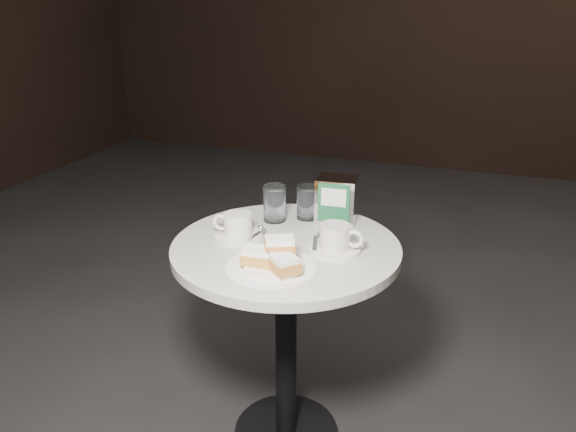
{
  "coord_description": "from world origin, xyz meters",
  "views": [
    {
      "loc": [
        0.52,
        -1.46,
        1.46
      ],
      "look_at": [
        0.0,
        0.02,
        0.83
      ],
      "focal_mm": 35.0,
      "sensor_mm": 36.0,
      "label": 1
    }
  ],
  "objects_px": {
    "coffee_cup_right": "(335,240)",
    "napkin_dispenser": "(337,200)",
    "cafe_table": "(286,301)",
    "beignet_plate": "(274,259)",
    "water_glass_left": "(275,204)",
    "coffee_cup_left": "(238,227)",
    "water_glass_right": "(307,203)"
  },
  "relations": [
    {
      "from": "water_glass_left",
      "to": "beignet_plate",
      "type": "bearing_deg",
      "value": -69.74
    },
    {
      "from": "cafe_table",
      "to": "napkin_dispenser",
      "type": "relative_size",
      "value": 4.92
    },
    {
      "from": "beignet_plate",
      "to": "water_glass_right",
      "type": "xyz_separation_m",
      "value": [
        -0.03,
        0.39,
        0.03
      ]
    },
    {
      "from": "coffee_cup_right",
      "to": "water_glass_right",
      "type": "height_order",
      "value": "water_glass_right"
    },
    {
      "from": "water_glass_right",
      "to": "napkin_dispenser",
      "type": "distance_m",
      "value": 0.1
    },
    {
      "from": "coffee_cup_right",
      "to": "napkin_dispenser",
      "type": "height_order",
      "value": "napkin_dispenser"
    },
    {
      "from": "water_glass_left",
      "to": "napkin_dispenser",
      "type": "distance_m",
      "value": 0.21
    },
    {
      "from": "cafe_table",
      "to": "coffee_cup_right",
      "type": "xyz_separation_m",
      "value": [
        0.15,
        0.01,
        0.23
      ]
    },
    {
      "from": "cafe_table",
      "to": "water_glass_left",
      "type": "distance_m",
      "value": 0.32
    },
    {
      "from": "cafe_table",
      "to": "coffee_cup_right",
      "type": "bearing_deg",
      "value": 2.29
    },
    {
      "from": "beignet_plate",
      "to": "coffee_cup_left",
      "type": "bearing_deg",
      "value": 138.12
    },
    {
      "from": "cafe_table",
      "to": "water_glass_left",
      "type": "relative_size",
      "value": 6.09
    },
    {
      "from": "coffee_cup_right",
      "to": "water_glass_right",
      "type": "distance_m",
      "value": 0.27
    },
    {
      "from": "coffee_cup_left",
      "to": "coffee_cup_right",
      "type": "height_order",
      "value": "coffee_cup_right"
    },
    {
      "from": "beignet_plate",
      "to": "coffee_cup_left",
      "type": "distance_m",
      "value": 0.24
    },
    {
      "from": "cafe_table",
      "to": "coffee_cup_left",
      "type": "relative_size",
      "value": 4.47
    },
    {
      "from": "coffee_cup_left",
      "to": "napkin_dispenser",
      "type": "height_order",
      "value": "napkin_dispenser"
    },
    {
      "from": "coffee_cup_left",
      "to": "napkin_dispenser",
      "type": "distance_m",
      "value": 0.35
    },
    {
      "from": "cafe_table",
      "to": "water_glass_right",
      "type": "height_order",
      "value": "water_glass_right"
    },
    {
      "from": "water_glass_left",
      "to": "napkin_dispenser",
      "type": "relative_size",
      "value": 0.81
    },
    {
      "from": "cafe_table",
      "to": "napkin_dispenser",
      "type": "xyz_separation_m",
      "value": [
        0.1,
        0.23,
        0.27
      ]
    },
    {
      "from": "cafe_table",
      "to": "beignet_plate",
      "type": "height_order",
      "value": "beignet_plate"
    },
    {
      "from": "beignet_plate",
      "to": "coffee_cup_right",
      "type": "relative_size",
      "value": 1.25
    },
    {
      "from": "beignet_plate",
      "to": "napkin_dispenser",
      "type": "distance_m",
      "value": 0.41
    },
    {
      "from": "beignet_plate",
      "to": "coffee_cup_left",
      "type": "relative_size",
      "value": 1.25
    },
    {
      "from": "napkin_dispenser",
      "to": "coffee_cup_right",
      "type": "bearing_deg",
      "value": -79.79
    },
    {
      "from": "beignet_plate",
      "to": "water_glass_left",
      "type": "bearing_deg",
      "value": 110.26
    },
    {
      "from": "beignet_plate",
      "to": "coffee_cup_right",
      "type": "height_order",
      "value": "same"
    },
    {
      "from": "beignet_plate",
      "to": "water_glass_left",
      "type": "distance_m",
      "value": 0.36
    },
    {
      "from": "cafe_table",
      "to": "water_glass_left",
      "type": "height_order",
      "value": "water_glass_left"
    },
    {
      "from": "coffee_cup_left",
      "to": "napkin_dispenser",
      "type": "xyz_separation_m",
      "value": [
        0.26,
        0.23,
        0.04
      ]
    },
    {
      "from": "water_glass_right",
      "to": "water_glass_left",
      "type": "bearing_deg",
      "value": -150.05
    }
  ]
}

